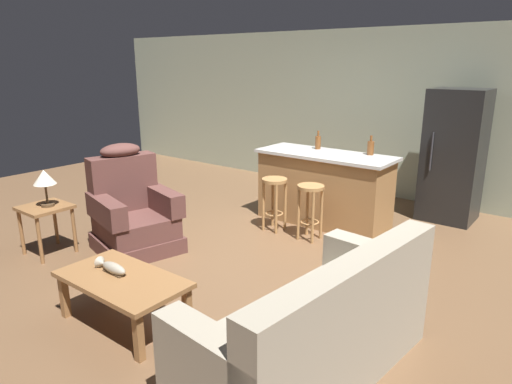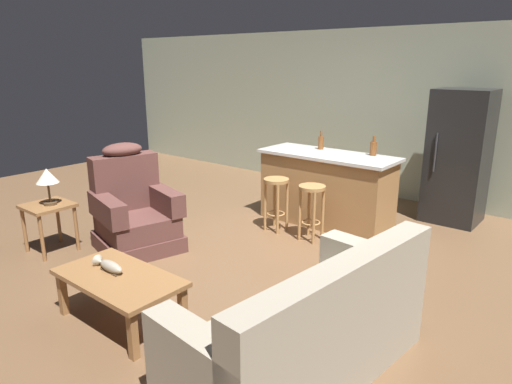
# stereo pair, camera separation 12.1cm
# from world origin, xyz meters

# --- Properties ---
(ground_plane) EXTENTS (12.00, 12.00, 0.00)m
(ground_plane) POSITION_xyz_m (0.00, 0.00, 0.00)
(ground_plane) COLOR brown
(back_wall) EXTENTS (12.00, 0.05, 2.60)m
(back_wall) POSITION_xyz_m (0.00, 3.12, 1.30)
(back_wall) COLOR #9EA88E
(back_wall) RESTS_ON ground_plane
(coffee_table) EXTENTS (1.10, 0.60, 0.42)m
(coffee_table) POSITION_xyz_m (-0.05, -1.82, 0.36)
(coffee_table) COLOR olive
(coffee_table) RESTS_ON ground_plane
(fish_figurine) EXTENTS (0.34, 0.10, 0.10)m
(fish_figurine) POSITION_xyz_m (-0.19, -1.82, 0.46)
(fish_figurine) COLOR #4C3823
(fish_figurine) RESTS_ON coffee_table
(couch) EXTENTS (1.02, 1.97, 0.94)m
(couch) POSITION_xyz_m (1.53, -1.43, 0.34)
(couch) COLOR #9E937F
(couch) RESTS_ON ground_plane
(recliner_near_lamp) EXTENTS (1.03, 1.03, 1.20)m
(recliner_near_lamp) POSITION_xyz_m (-1.29, -0.76, 0.42)
(recliner_near_lamp) COLOR brown
(recliner_near_lamp) RESTS_ON ground_plane
(end_table) EXTENTS (0.48, 0.48, 0.56)m
(end_table) POSITION_xyz_m (-1.92, -1.44, 0.46)
(end_table) COLOR olive
(end_table) RESTS_ON ground_plane
(table_lamp) EXTENTS (0.24, 0.24, 0.41)m
(table_lamp) POSITION_xyz_m (-1.89, -1.43, 0.87)
(table_lamp) COLOR #4C3823
(table_lamp) RESTS_ON end_table
(kitchen_island) EXTENTS (1.80, 0.70, 0.95)m
(kitchen_island) POSITION_xyz_m (0.00, 1.35, 0.48)
(kitchen_island) COLOR #9E7042
(kitchen_island) RESTS_ON ground_plane
(bar_stool_left) EXTENTS (0.32, 0.32, 0.68)m
(bar_stool_left) POSITION_xyz_m (-0.35, 0.72, 0.47)
(bar_stool_left) COLOR #A87A47
(bar_stool_left) RESTS_ON ground_plane
(bar_stool_right) EXTENTS (0.32, 0.32, 0.68)m
(bar_stool_right) POSITION_xyz_m (0.17, 0.72, 0.47)
(bar_stool_right) COLOR #A87A47
(bar_stool_right) RESTS_ON ground_plane
(refrigerator) EXTENTS (0.70, 0.69, 1.76)m
(refrigerator) POSITION_xyz_m (1.28, 2.55, 0.88)
(refrigerator) COLOR black
(refrigerator) RESTS_ON ground_plane
(bottle_tall_green) EXTENTS (0.08, 0.08, 0.25)m
(bottle_tall_green) POSITION_xyz_m (0.51, 1.60, 1.04)
(bottle_tall_green) COLOR brown
(bottle_tall_green) RESTS_ON kitchen_island
(bottle_short_amber) EXTENTS (0.08, 0.08, 0.25)m
(bottle_short_amber) POSITION_xyz_m (-0.23, 1.54, 1.04)
(bottle_short_amber) COLOR brown
(bottle_short_amber) RESTS_ON kitchen_island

